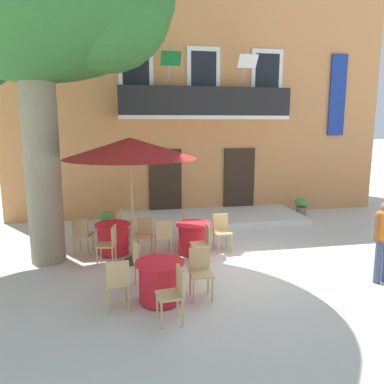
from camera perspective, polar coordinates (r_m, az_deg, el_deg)
The scene contains 23 objects.
ground_plane at distance 8.65m, azimuth 6.85°, elevation -11.16°, with size 120.00×120.00×0.00m, color beige.
building_facade at distance 14.92m, azimuth -0.04°, elevation 12.58°, with size 13.00×5.09×7.50m.
entrance_step_platform at distance 12.22m, azimuth 2.77°, elevation -4.06°, with size 5.87×2.30×0.25m, color silver.
plane_tree at distance 9.43m, azimuth -23.57°, elevation 24.80°, with size 6.15×5.40×7.61m.
cafe_table_near_tree at distance 6.93m, azimuth -4.85°, elevation -13.20°, with size 0.86×0.86×0.76m.
cafe_chair_near_tree_0 at distance 6.22m, azimuth -2.69°, elevation -14.64°, with size 0.44×0.44×0.91m.
cafe_chair_near_tree_1 at distance 7.05m, azimuth 1.26°, elevation -11.53°, with size 0.40×0.40×0.91m.
cafe_chair_near_tree_2 at distance 7.51m, azimuth -7.52°, elevation -10.23°, with size 0.49×0.49×0.91m.
cafe_chair_near_tree_3 at distance 6.70m, azimuth -11.16°, elevation -12.93°, with size 0.44×0.44×0.91m.
cafe_table_middle at distance 9.33m, azimuth 0.24°, elevation -6.92°, with size 0.86×0.86×0.76m.
cafe_chair_middle_0 at distance 8.60m, azimuth 1.69°, elevation -7.46°, with size 0.40×0.40×0.91m.
cafe_chair_middle_1 at distance 9.57m, azimuth 4.49°, elevation -5.65°, with size 0.42×0.42×0.91m.
cafe_chair_middle_2 at distance 10.00m, azimuth -0.54°, elevation -4.91°, with size 0.44×0.44×0.91m.
cafe_chair_middle_3 at distance 9.10m, azimuth -4.33°, elevation -6.48°, with size 0.40×0.40×0.91m.
cafe_table_front at distance 9.49m, azimuth -11.77°, elevation -6.83°, with size 0.86×0.86×0.76m.
cafe_chair_front_0 at distance 8.74m, azimuth -12.31°, elevation -7.42°, with size 0.47×0.47×0.91m.
cafe_chair_front_1 at distance 9.26m, azimuth -7.32°, elevation -6.24°, with size 0.52×0.52×0.91m.
cafe_chair_front_2 at distance 10.14m, azimuth -10.32°, elevation -4.87°, with size 0.53×0.53×0.91m.
cafe_chair_front_3 at distance 9.64m, azimuth -16.21°, elevation -5.91°, with size 0.50×0.50×0.91m.
cafe_umbrella at distance 8.39m, azimuth -9.26°, elevation 6.46°, with size 2.90×2.90×2.85m.
ground_planter_left at distance 11.69m, azimuth -12.91°, elevation -4.02°, with size 0.38×0.38×0.56m.
ground_planter_right at distance 13.57m, azimuth 16.10°, elevation -2.01°, with size 0.47×0.47×0.63m.
pedestrian_near_entrance at distance 8.41m, azimuth 26.92°, elevation -6.10°, with size 0.53×0.40×1.66m.
Camera 1 is at (-2.52, -7.65, 3.15)m, focal length 35.49 mm.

